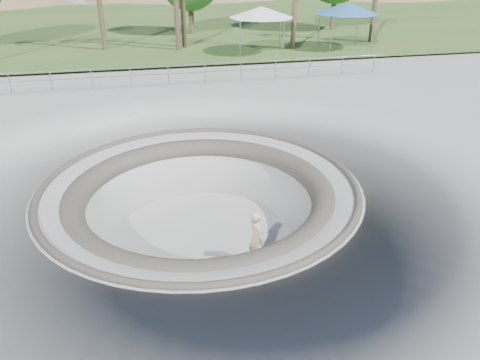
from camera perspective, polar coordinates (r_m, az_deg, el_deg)
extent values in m
plane|color=#989893|center=(15.08, -4.94, -0.65)|extent=(180.00, 180.00, 0.00)
torus|color=#989893|center=(16.09, -4.66, -6.99)|extent=(14.00, 14.00, 4.00)
cylinder|color=#989893|center=(16.06, -4.67, -6.84)|extent=(6.60, 6.60, 0.10)
torus|color=#4C473D|center=(15.09, -4.93, -0.71)|extent=(10.24, 10.24, 0.24)
torus|color=#4C473D|center=(15.29, -4.87, -2.15)|extent=(8.91, 8.91, 0.81)
cube|color=#325421|center=(47.81, -10.87, 18.20)|extent=(180.00, 36.00, 0.12)
ellipsoid|color=olive|center=(75.40, -4.97, 15.28)|extent=(61.60, 44.00, 28.60)
ellipsoid|color=olive|center=(75.86, 17.40, 16.22)|extent=(42.00, 30.00, 19.50)
cylinder|color=gray|center=(26.00, -8.79, 13.65)|extent=(25.00, 0.05, 0.05)
cylinder|color=gray|center=(26.11, -8.72, 12.69)|extent=(25.00, 0.05, 0.05)
cube|color=olive|center=(14.62, 1.94, -10.01)|extent=(0.74, 0.26, 0.02)
cylinder|color=#B8B8BD|center=(14.64, 1.94, -10.10)|extent=(0.04, 0.15, 0.03)
cylinder|color=#B8B8BD|center=(14.64, 1.94, -10.10)|extent=(0.04, 0.15, 0.03)
cylinder|color=silver|center=(14.64, 1.94, -10.13)|extent=(0.06, 0.03, 0.06)
cylinder|color=silver|center=(14.64, 1.94, -10.13)|extent=(0.06, 0.03, 0.06)
cylinder|color=silver|center=(14.64, 1.94, -10.13)|extent=(0.06, 0.03, 0.06)
cylinder|color=silver|center=(14.64, 1.94, -10.13)|extent=(0.06, 0.03, 0.06)
imported|color=#DAB88D|center=(14.10, 2.00, -7.07)|extent=(0.59, 0.74, 1.78)
cylinder|color=gray|center=(31.63, 0.65, 16.64)|extent=(0.06, 0.06, 2.22)
cylinder|color=gray|center=(32.37, 5.75, 16.75)|extent=(0.06, 0.06, 2.22)
cylinder|color=gray|center=(34.35, -0.45, 17.44)|extent=(0.06, 0.06, 2.22)
cylinder|color=gray|center=(35.03, 4.29, 17.55)|extent=(0.06, 0.06, 2.22)
cube|color=white|center=(33.13, 2.60, 19.19)|extent=(3.60, 3.60, 0.08)
cone|color=white|center=(33.09, 2.62, 19.80)|extent=(5.85, 5.85, 0.71)
cylinder|color=gray|center=(33.64, 11.32, 16.82)|extent=(0.06, 0.06, 2.28)
cylinder|color=gray|center=(34.88, 15.90, 16.68)|extent=(0.06, 0.06, 2.28)
cylinder|color=gray|center=(36.29, 9.48, 17.65)|extent=(0.06, 0.06, 2.28)
cylinder|color=gray|center=(37.44, 13.83, 17.54)|extent=(0.06, 0.06, 2.28)
cube|color=#2A619B|center=(35.36, 12.85, 19.18)|extent=(3.34, 3.34, 0.08)
cone|color=#2A619B|center=(35.32, 12.91, 19.76)|extent=(6.14, 6.14, 0.73)
cylinder|color=brown|center=(41.11, -6.03, 20.29)|extent=(0.44, 0.44, 4.52)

